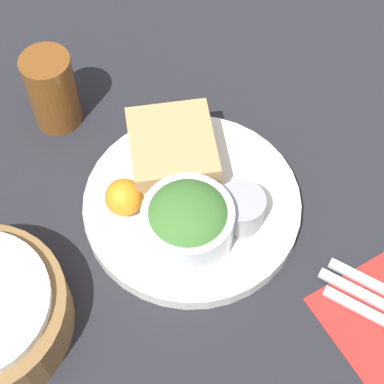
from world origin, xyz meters
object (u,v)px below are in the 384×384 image
Objects in this scene: sandwich at (172,152)px; drink_glass at (52,90)px; dressing_cup at (241,209)px; plate at (192,205)px; salad_bowl at (188,221)px.

sandwich is 0.19m from drink_glass.
dressing_cup is 0.52× the size of drink_glass.
plate is 0.07m from salad_bowl.
plate is at bearing 36.89° from dressing_cup.
plate is 4.68× the size of dressing_cup.
drink_glass is (0.26, 0.05, -0.00)m from salad_bowl.
sandwich is at bearing -19.53° from salad_bowl.
drink_glass reaches higher than plate.
salad_bowl is (-0.04, 0.03, 0.05)m from plate.
sandwich is 2.47× the size of dressing_cup.
salad_bowl is 0.27m from drink_glass.
plate is at bearing 174.00° from sandwich.
plate is 2.54× the size of salad_bowl.
sandwich is 1.34× the size of salad_bowl.
salad_bowl is 1.84× the size of dressing_cup.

